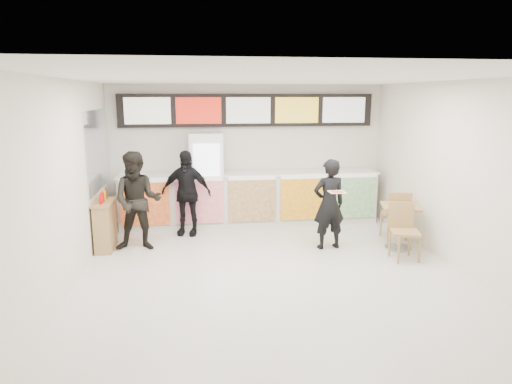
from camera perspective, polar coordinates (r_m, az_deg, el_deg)
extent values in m
plane|color=beige|center=(7.15, 2.33, -10.73)|extent=(7.00, 7.00, 0.00)
plane|color=white|center=(6.61, 2.56, 14.05)|extent=(7.00, 7.00, 0.00)
plane|color=silver|center=(10.14, -1.03, 4.82)|extent=(6.00, 0.00, 6.00)
plane|color=silver|center=(6.87, -23.03, 0.44)|extent=(0.00, 7.00, 7.00)
plane|color=silver|center=(7.82, 24.64, 1.60)|extent=(0.00, 7.00, 7.00)
cube|color=silver|center=(9.92, -0.74, -0.92)|extent=(5.50, 0.70, 1.10)
cube|color=silver|center=(9.81, -0.75, 2.33)|extent=(5.56, 0.76, 0.04)
cube|color=red|center=(9.52, -13.72, -1.46)|extent=(0.99, 0.02, 0.90)
cube|color=#D42F94|center=(9.47, -7.09, -1.29)|extent=(0.99, 0.02, 0.90)
cube|color=brown|center=(9.54, -0.47, -1.10)|extent=(0.99, 0.02, 0.90)
cube|color=yellow|center=(9.73, 5.97, -0.89)|extent=(0.99, 0.02, 0.90)
cube|color=green|center=(10.05, 12.08, -0.69)|extent=(0.99, 0.02, 0.90)
cube|color=black|center=(9.99, -1.00, 10.18)|extent=(5.50, 0.12, 0.70)
cube|color=white|center=(9.90, -13.42, 9.85)|extent=(0.95, 0.02, 0.55)
cube|color=red|center=(9.85, -7.18, 10.07)|extent=(0.95, 0.02, 0.55)
cube|color=silver|center=(9.92, -0.95, 10.17)|extent=(0.95, 0.02, 0.55)
cube|color=yellow|center=(10.10, 5.12, 10.15)|extent=(0.95, 0.02, 0.55)
cube|color=silver|center=(10.39, 10.93, 10.04)|extent=(0.95, 0.02, 0.55)
cube|color=white|center=(9.78, -6.21, 1.52)|extent=(0.70, 0.65, 2.00)
cube|color=white|center=(9.44, -6.16, 1.45)|extent=(0.54, 0.02, 1.50)
cylinder|color=#178322|center=(9.60, -7.34, -2.06)|extent=(0.07, 0.07, 0.22)
cylinder|color=#FFAD15|center=(9.60, -6.51, -2.04)|extent=(0.07, 0.07, 0.22)
cylinder|color=red|center=(9.60, -5.67, -2.01)|extent=(0.07, 0.07, 0.22)
cylinder|color=blue|center=(9.61, -4.84, -1.99)|extent=(0.07, 0.07, 0.22)
cylinder|color=#FFAD15|center=(9.52, -7.40, 0.16)|extent=(0.07, 0.07, 0.22)
cylinder|color=red|center=(9.52, -6.56, 0.18)|extent=(0.07, 0.07, 0.22)
cylinder|color=blue|center=(9.52, -5.72, 0.21)|extent=(0.07, 0.07, 0.22)
cylinder|color=#178322|center=(9.53, -4.88, 0.23)|extent=(0.07, 0.07, 0.22)
cylinder|color=red|center=(9.45, -7.46, 2.42)|extent=(0.07, 0.07, 0.22)
cylinder|color=blue|center=(9.45, -6.62, 2.44)|extent=(0.07, 0.07, 0.22)
cylinder|color=#178322|center=(9.45, -5.77, 2.46)|extent=(0.07, 0.07, 0.22)
cylinder|color=#FFAD15|center=(9.46, -4.92, 2.48)|extent=(0.07, 0.07, 0.22)
cylinder|color=blue|center=(9.39, -7.53, 4.70)|extent=(0.07, 0.07, 0.22)
cylinder|color=#178322|center=(9.39, -6.67, 4.73)|extent=(0.07, 0.07, 0.22)
cylinder|color=#FFAD15|center=(9.40, -5.81, 4.75)|extent=(0.07, 0.07, 0.22)
cylinder|color=red|center=(9.40, -4.96, 4.77)|extent=(0.07, 0.07, 0.22)
cube|color=#B2B7BF|center=(9.19, -19.15, 4.99)|extent=(0.01, 2.00, 1.50)
imported|color=black|center=(8.38, 9.10, -1.51)|extent=(0.65, 0.48, 1.66)
imported|color=black|center=(8.45, -14.58, -1.14)|extent=(0.92, 0.74, 1.80)
imported|color=black|center=(9.21, -8.73, -0.11)|extent=(1.08, 0.65, 1.71)
cube|color=beige|center=(7.89, 10.11, 0.00)|extent=(0.28, 0.28, 0.01)
cone|color=#CC7233|center=(7.89, 10.11, 0.07)|extent=(0.36, 0.36, 0.02)
cube|color=#A7804C|center=(8.65, 17.62, -1.74)|extent=(0.80, 0.80, 0.04)
cylinder|color=gray|center=(8.75, 17.45, -4.30)|extent=(0.09, 0.09, 0.78)
cylinder|color=gray|center=(8.86, 17.30, -6.63)|extent=(0.48, 0.48, 0.03)
cube|color=#A7804C|center=(8.16, 18.16, -4.80)|extent=(0.56, 0.56, 0.04)
cube|color=#A7804C|center=(8.28, 17.65, -2.74)|extent=(0.43, 0.15, 0.46)
cube|color=#A7804C|center=(9.30, 16.91, -2.70)|extent=(0.56, 0.56, 0.04)
cube|color=#A7804C|center=(9.06, 17.54, -1.49)|extent=(0.43, 0.15, 0.46)
cube|color=#A7804C|center=(8.76, -18.32, -4.09)|extent=(0.28, 0.76, 0.85)
cube|color=#A7804C|center=(8.66, -18.51, -1.25)|extent=(0.32, 0.80, 0.04)
cylinder|color=red|center=(8.43, -18.82, -0.88)|extent=(0.06, 0.06, 0.17)
cylinder|color=red|center=(8.59, -18.62, -0.65)|extent=(0.06, 0.06, 0.17)
cylinder|color=yellow|center=(8.74, -18.42, -0.42)|extent=(0.06, 0.06, 0.17)
cylinder|color=brown|center=(8.89, -18.25, -0.21)|extent=(0.06, 0.06, 0.17)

